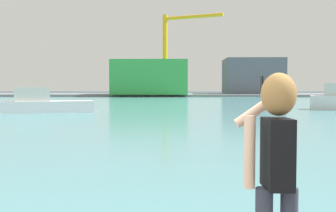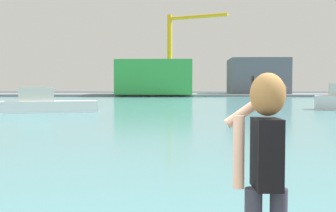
# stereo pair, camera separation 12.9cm
# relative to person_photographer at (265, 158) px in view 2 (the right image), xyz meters

# --- Properties ---
(ground_plane) EXTENTS (220.00, 220.00, 0.00)m
(ground_plane) POSITION_rel_person_photographer_xyz_m (-1.02, 49.89, -1.74)
(ground_plane) COLOR #334751
(harbor_water) EXTENTS (140.00, 100.00, 0.02)m
(harbor_water) POSITION_rel_person_photographer_xyz_m (-1.02, 51.89, -1.73)
(harbor_water) COLOR #599EA8
(harbor_water) RESTS_ON ground_plane
(far_shore_dock) EXTENTS (140.00, 20.00, 0.47)m
(far_shore_dock) POSITION_rel_person_photographer_xyz_m (-1.02, 91.89, -1.50)
(far_shore_dock) COLOR gray
(far_shore_dock) RESTS_ON ground_plane
(person_photographer) EXTENTS (0.53, 0.55, 1.74)m
(person_photographer) POSITION_rel_person_photographer_xyz_m (0.00, 0.00, 0.00)
(person_photographer) COLOR #2D3342
(person_photographer) RESTS_ON quay_promenade
(boat_moored) EXTENTS (8.30, 4.64, 2.16)m
(boat_moored) POSITION_rel_person_photographer_xyz_m (-12.43, 31.57, -0.97)
(boat_moored) COLOR white
(boat_moored) RESTS_ON harbor_water
(warehouse_left) EXTENTS (15.78, 11.73, 7.18)m
(warehouse_left) POSITION_rel_person_photographer_xyz_m (-7.10, 86.11, 2.33)
(warehouse_left) COLOR green
(warehouse_left) RESTS_ON far_shore_dock
(warehouse_right) EXTENTS (12.75, 12.42, 7.93)m
(warehouse_right) POSITION_rel_person_photographer_xyz_m (15.85, 93.21, 2.70)
(warehouse_right) COLOR slate
(warehouse_right) RESTS_ON far_shore_dock
(port_crane) EXTENTS (12.23, 5.71, 16.57)m
(port_crane) POSITION_rel_person_photographer_xyz_m (-2.34, 83.75, 9.05)
(port_crane) COLOR yellow
(port_crane) RESTS_ON far_shore_dock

